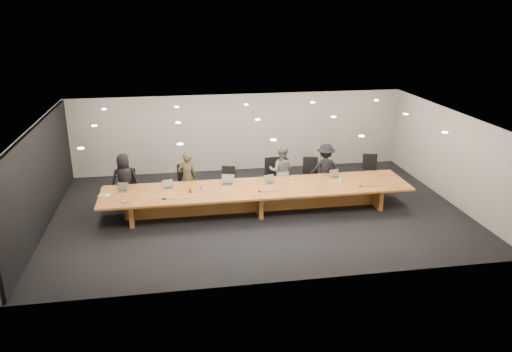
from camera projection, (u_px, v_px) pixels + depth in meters
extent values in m
plane|color=black|center=(258.00, 211.00, 14.81)|extent=(12.00, 12.00, 0.00)
cube|color=beige|center=(239.00, 133.00, 18.07)|extent=(12.00, 0.02, 2.80)
cube|color=black|center=(41.00, 179.00, 13.42)|extent=(0.08, 7.84, 2.74)
cube|color=brown|center=(258.00, 188.00, 14.57)|extent=(9.00, 1.80, 0.06)
cube|color=brown|center=(258.00, 200.00, 14.69)|extent=(7.65, 0.15, 0.69)
cube|color=brown|center=(133.00, 208.00, 14.13)|extent=(0.12, 1.26, 0.69)
cube|color=brown|center=(258.00, 200.00, 14.69)|extent=(0.12, 1.26, 0.69)
cube|color=brown|center=(373.00, 193.00, 15.26)|extent=(0.12, 1.26, 0.69)
imported|color=black|center=(125.00, 179.00, 15.07)|extent=(0.87, 0.66, 1.60)
imported|color=#38341E|center=(187.00, 177.00, 15.31)|extent=(0.60, 0.43, 1.57)
imported|color=slate|center=(281.00, 171.00, 15.76)|extent=(0.94, 0.82, 1.65)
imported|color=black|center=(325.00, 168.00, 16.03)|extent=(1.09, 0.67, 1.63)
cylinder|color=#B0C1BD|center=(201.00, 188.00, 14.26)|extent=(0.06, 0.06, 0.20)
cylinder|color=brown|center=(190.00, 191.00, 14.14)|extent=(0.11, 0.11, 0.11)
cone|color=silver|center=(292.00, 180.00, 15.05)|extent=(0.07, 0.07, 0.09)
cone|color=white|center=(340.00, 180.00, 15.04)|extent=(0.11, 0.11, 0.10)
cube|color=white|center=(104.00, 195.00, 13.95)|extent=(0.36, 0.33, 0.02)
cube|color=#60C534|center=(104.00, 195.00, 13.92)|extent=(0.16, 0.10, 0.02)
cube|color=#A4A5A9|center=(125.00, 201.00, 13.49)|extent=(0.23, 0.20, 0.03)
cone|color=black|center=(164.00, 199.00, 13.69)|extent=(0.15, 0.15, 0.03)
cone|color=black|center=(259.00, 191.00, 14.22)|extent=(0.14, 0.14, 0.03)
cone|color=black|center=(360.00, 186.00, 14.63)|extent=(0.12, 0.12, 0.03)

